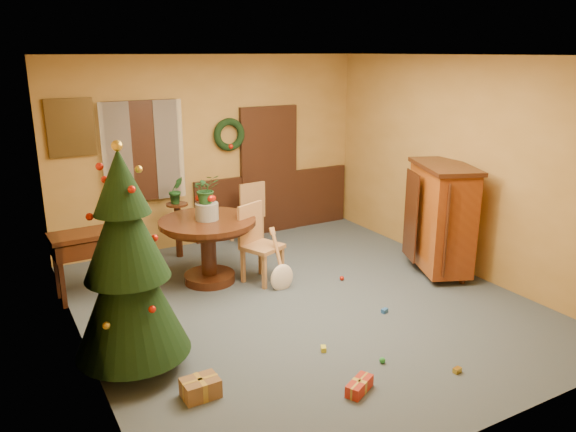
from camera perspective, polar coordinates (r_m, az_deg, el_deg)
room_envelope at (r=8.94m, az=-6.22°, el=4.52°), size 5.50×5.50×5.50m
dining_table at (r=7.37m, az=-8.12°, el=-2.27°), size 1.25×1.25×0.86m
urn at (r=7.26m, az=-8.24°, el=0.47°), size 0.30×0.30×0.22m
centerpiece_plant at (r=7.19m, az=-8.33°, el=2.74°), size 0.33×0.29×0.37m
chair_near at (r=7.38m, az=-3.13°, el=-2.48°), size 0.59×0.59×1.04m
chair_far at (r=8.81m, az=-4.01°, el=0.55°), size 0.47×0.47×1.01m
guitar at (r=7.14m, az=-0.63°, el=-4.62°), size 0.45×0.56×0.74m
plant_stand at (r=8.39m, az=-11.11°, el=-0.77°), size 0.32×0.32×0.82m
stand_plant at (r=8.25m, az=-11.30°, el=2.58°), size 0.23×0.20×0.39m
christmas_tree at (r=5.34m, az=-16.00°, el=-5.01°), size 1.07×1.07×2.21m
writing_desk at (r=7.28m, az=-19.35°, el=-3.06°), size 0.97×0.51×0.84m
sideboard at (r=7.84m, az=15.30°, el=0.04°), size 1.03×1.33×1.51m
gift_a at (r=5.24m, az=-8.87°, el=-16.86°), size 0.33×0.24×0.17m
gift_c at (r=5.96m, az=-15.78°, el=-13.12°), size 0.28×0.31×0.14m
gift_d at (r=5.30m, az=7.26°, el=-16.76°), size 0.34×0.26×0.11m
toy_a at (r=6.75m, az=9.78°, el=-9.46°), size 0.09×0.07×0.05m
toy_b at (r=5.75m, az=9.56°, el=-14.26°), size 0.06×0.06×0.06m
toy_c at (r=5.89m, az=3.62°, el=-13.31°), size 0.08×0.09×0.05m
toy_d at (r=7.56m, az=5.49°, el=-6.31°), size 0.06×0.06×0.06m
toy_e at (r=5.77m, az=16.81°, el=-14.76°), size 0.09×0.06×0.05m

